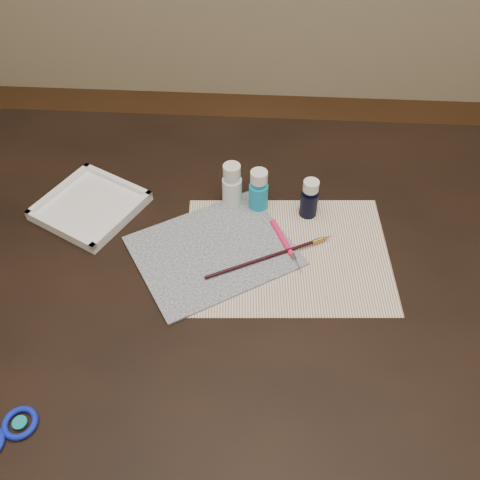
# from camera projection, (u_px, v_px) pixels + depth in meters

# --- Properties ---
(ground) EXTENTS (3.50, 3.50, 0.02)m
(ground) POSITION_uv_depth(u_px,v_px,m) (240.00, 430.00, 1.54)
(ground) COLOR #422614
(ground) RESTS_ON ground
(table) EXTENTS (1.30, 0.90, 0.75)m
(table) POSITION_uv_depth(u_px,v_px,m) (240.00, 362.00, 1.26)
(table) COLOR black
(table) RESTS_ON ground
(paper) EXTENTS (0.39, 0.31, 0.00)m
(paper) POSITION_uv_depth(u_px,v_px,m) (287.00, 254.00, 0.99)
(paper) COLOR white
(paper) RESTS_ON table
(canvas) EXTENTS (0.35, 0.34, 0.00)m
(canvas) POSITION_uv_depth(u_px,v_px,m) (214.00, 251.00, 0.99)
(canvas) COLOR #111B36
(canvas) RESTS_ON paper
(paint_bottle_white) EXTENTS (0.04, 0.04, 0.10)m
(paint_bottle_white) POSITION_uv_depth(u_px,v_px,m) (232.00, 185.00, 1.05)
(paint_bottle_white) COLOR white
(paint_bottle_white) RESTS_ON table
(paint_bottle_cyan) EXTENTS (0.04, 0.04, 0.09)m
(paint_bottle_cyan) POSITION_uv_depth(u_px,v_px,m) (259.00, 190.00, 1.04)
(paint_bottle_cyan) COLOR #149ABD
(paint_bottle_cyan) RESTS_ON table
(paint_bottle_navy) EXTENTS (0.04, 0.04, 0.08)m
(paint_bottle_navy) POSITION_uv_depth(u_px,v_px,m) (309.00, 198.00, 1.03)
(paint_bottle_navy) COLOR black
(paint_bottle_navy) RESTS_ON table
(paintbrush) EXTENTS (0.23, 0.12, 0.01)m
(paintbrush) POSITION_uv_depth(u_px,v_px,m) (271.00, 256.00, 0.97)
(paintbrush) COLOR black
(paintbrush) RESTS_ON canvas
(craft_knife) EXTENTS (0.07, 0.13, 0.01)m
(craft_knife) POSITION_uv_depth(u_px,v_px,m) (287.00, 246.00, 0.99)
(craft_knife) COLOR #FF1B57
(craft_knife) RESTS_ON paper
(palette_tray) EXTENTS (0.24, 0.24, 0.02)m
(palette_tray) POSITION_uv_depth(u_px,v_px,m) (90.00, 206.00, 1.06)
(palette_tray) COLOR white
(palette_tray) RESTS_ON table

